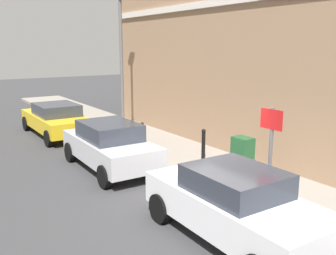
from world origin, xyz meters
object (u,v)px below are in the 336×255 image
(bollard_near_cabinet, at_px, (203,144))
(lamppost, at_px, (121,56))
(car_white, at_px, (234,204))
(car_silver, at_px, (110,145))
(utility_cabinet, at_px, (242,159))
(street_sign, at_px, (271,144))
(bollard_far_kerb, at_px, (142,136))
(car_yellow, at_px, (56,119))

(bollard_near_cabinet, height_order, lamppost, lamppost)
(bollard_near_cabinet, bearing_deg, car_white, -121.84)
(car_silver, height_order, utility_cabinet, car_silver)
(bollard_near_cabinet, xyz_separation_m, street_sign, (-1.09, -3.63, 0.96))
(car_white, distance_m, bollard_far_kerb, 6.18)
(utility_cabinet, bearing_deg, bollard_far_kerb, 104.65)
(bollard_near_cabinet, distance_m, bollard_far_kerb, 2.26)
(bollard_near_cabinet, bearing_deg, bollard_far_kerb, 118.90)
(lamppost, bearing_deg, car_yellow, 161.25)
(street_sign, bearing_deg, bollard_near_cabinet, 73.28)
(utility_cabinet, height_order, lamppost, lamppost)
(bollard_far_kerb, relative_size, street_sign, 0.45)
(bollard_far_kerb, bearing_deg, utility_cabinet, -75.35)
(utility_cabinet, bearing_deg, car_white, -137.33)
(car_white, height_order, car_silver, car_silver)
(car_silver, relative_size, car_yellow, 0.88)
(bollard_far_kerb, height_order, street_sign, street_sign)
(car_white, height_order, car_yellow, car_white)
(utility_cabinet, height_order, street_sign, street_sign)
(car_silver, distance_m, car_yellow, 5.38)
(car_silver, xyz_separation_m, bollard_near_cabinet, (2.62, -1.31, -0.06))
(car_yellow, distance_m, utility_cabinet, 8.87)
(car_silver, relative_size, street_sign, 1.73)
(car_white, distance_m, bollard_near_cabinet, 4.75)
(car_silver, bearing_deg, lamppost, -30.24)
(car_silver, relative_size, lamppost, 0.69)
(bollard_far_kerb, relative_size, lamppost, 0.18)
(car_silver, distance_m, bollard_far_kerb, 1.67)
(street_sign, xyz_separation_m, lamppost, (1.18, 9.41, 1.64))
(car_white, distance_m, car_silver, 5.35)
(utility_cabinet, bearing_deg, car_yellow, 106.31)
(street_sign, bearing_deg, car_silver, 107.20)
(car_white, relative_size, street_sign, 1.72)
(utility_cabinet, xyz_separation_m, lamppost, (0.19, 7.60, 2.62))
(car_silver, bearing_deg, bollard_far_kerb, -65.32)
(street_sign, bearing_deg, car_white, -164.07)
(car_silver, bearing_deg, bollard_near_cabinet, -115.54)
(car_white, distance_m, car_yellow, 10.73)
(car_silver, bearing_deg, car_yellow, 0.70)
(car_white, distance_m, lamppost, 10.47)
(car_white, height_order, bollard_near_cabinet, car_white)
(bollard_far_kerb, bearing_deg, car_silver, -156.36)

